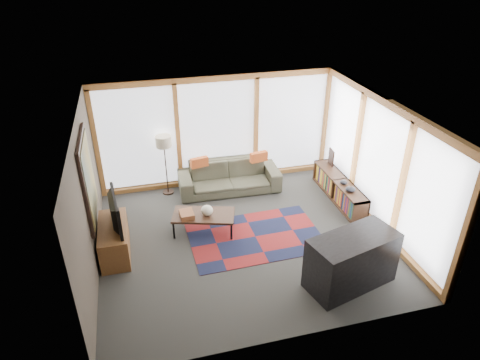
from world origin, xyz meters
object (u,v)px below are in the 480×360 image
object	(u,v)px
coffee_table	(204,223)
bookshelf	(339,189)
television	(110,212)
bar_counter	(351,261)
floor_lamp	(166,165)
tv_console	(114,240)
sofa	(229,177)

from	to	relation	value
coffee_table	bookshelf	bearing A→B (deg)	8.30
bookshelf	television	xyz separation A→B (m)	(-4.86, -0.73, 0.66)
coffee_table	bar_counter	distance (m)	2.98
floor_lamp	bookshelf	bearing A→B (deg)	-18.68
television	bar_counter	world-z (taller)	television
coffee_table	tv_console	xyz separation A→B (m)	(-1.72, -0.28, 0.10)
television	bar_counter	bearing A→B (deg)	-121.73
tv_console	television	bearing A→B (deg)	30.72
coffee_table	bookshelf	distance (m)	3.19
sofa	coffee_table	bearing A→B (deg)	-118.14
tv_console	bar_counter	distance (m)	4.24
bar_counter	floor_lamp	bearing A→B (deg)	109.75
bar_counter	bookshelf	bearing A→B (deg)	52.61
coffee_table	television	bearing A→B (deg)	-171.09
coffee_table	floor_lamp	bearing A→B (deg)	107.42
floor_lamp	television	world-z (taller)	floor_lamp
floor_lamp	tv_console	world-z (taller)	floor_lamp
sofa	floor_lamp	distance (m)	1.47
floor_lamp	coffee_table	distance (m)	1.86
sofa	bookshelf	world-z (taller)	sofa
tv_console	bar_counter	world-z (taller)	bar_counter
sofa	tv_console	distance (m)	3.14
tv_console	floor_lamp	bearing A→B (deg)	59.21
floor_lamp	tv_console	xyz separation A→B (m)	(-1.18, -1.99, -0.41)
bookshelf	tv_console	size ratio (longest dim) A/B	1.68
floor_lamp	television	bearing A→B (deg)	-120.59
sofa	coffee_table	world-z (taller)	sofa
sofa	floor_lamp	world-z (taller)	floor_lamp
bookshelf	bar_counter	world-z (taller)	bar_counter
sofa	coffee_table	xyz separation A→B (m)	(-0.87, -1.49, -0.14)
tv_console	television	distance (m)	0.61
tv_console	bar_counter	bearing A→B (deg)	-25.48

